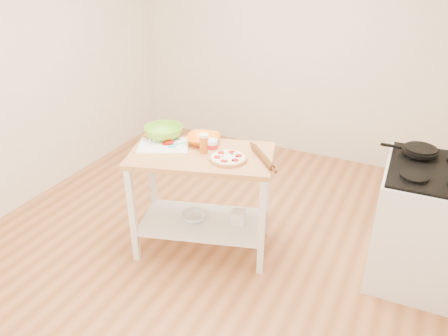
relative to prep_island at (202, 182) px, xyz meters
name	(u,v)px	position (x,y,z in m)	size (l,w,h in m)	color
room_shell	(203,99)	(0.03, -0.01, 0.70)	(4.04, 4.54, 2.74)	#B47042
prep_island	(202,182)	(0.00, 0.00, 0.00)	(1.25, 0.91, 0.90)	tan
gas_stove	(425,224)	(1.68, 0.43, -0.17)	(0.72, 0.83, 1.11)	white
skillet	(419,151)	(1.53, 0.63, 0.33)	(0.42, 0.27, 0.03)	black
pizza	(228,158)	(0.24, -0.01, 0.27)	(0.29, 0.29, 0.05)	tan
cutting_board	(163,145)	(-0.34, -0.01, 0.26)	(0.49, 0.45, 0.04)	white
spatula	(176,145)	(-0.24, 0.02, 0.27)	(0.10, 0.14, 0.01)	#42CFCB
knife	(161,136)	(-0.45, 0.11, 0.27)	(0.27, 0.05, 0.01)	silver
orange_bowl	(203,139)	(-0.08, 0.18, 0.29)	(0.27, 0.27, 0.07)	orange
green_bowl	(164,132)	(-0.43, 0.13, 0.30)	(0.32, 0.32, 0.10)	#77BE29
beer_pint	(204,143)	(0.01, 0.03, 0.33)	(0.08, 0.08, 0.15)	#C66018
yogurt_tub	(212,146)	(0.07, 0.06, 0.31)	(0.09, 0.09, 0.19)	white
rolling_pin	(263,157)	(0.47, 0.11, 0.28)	(0.05, 0.05, 0.39)	brown
shelf_glass_bowl	(194,217)	(-0.08, -0.02, -0.35)	(0.21, 0.21, 0.06)	silver
shelf_bin	(238,217)	(0.27, 0.12, -0.33)	(0.11, 0.11, 0.11)	white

